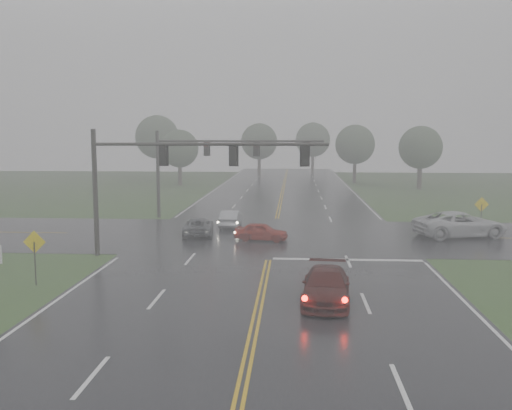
# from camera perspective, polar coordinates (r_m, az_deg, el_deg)

# --- Properties ---
(ground) EXTENTS (180.00, 180.00, 0.00)m
(ground) POSITION_cam_1_polar(r_m,az_deg,el_deg) (19.16, -0.73, -14.80)
(ground) COLOR #324E21
(ground) RESTS_ON ground
(main_road) EXTENTS (18.00, 160.00, 0.02)m
(main_road) POSITION_cam_1_polar(r_m,az_deg,el_deg) (38.42, 1.65, -3.61)
(main_road) COLOR black
(main_road) RESTS_ON ground
(cross_street) EXTENTS (120.00, 14.00, 0.02)m
(cross_street) POSITION_cam_1_polar(r_m,az_deg,el_deg) (40.38, 1.76, -3.08)
(cross_street) COLOR black
(cross_street) RESTS_ON ground
(stop_bar) EXTENTS (8.50, 0.50, 0.01)m
(stop_bar) POSITION_cam_1_polar(r_m,az_deg,el_deg) (33.05, 9.12, -5.47)
(stop_bar) COLOR silver
(stop_bar) RESTS_ON ground
(sedan_maroon) EXTENTS (2.37, 5.03, 1.42)m
(sedan_maroon) POSITION_cam_1_polar(r_m,az_deg,el_deg) (24.86, 7.00, -9.65)
(sedan_maroon) COLOR #3D0D0B
(sedan_maroon) RESTS_ON ground
(sedan_red) EXTENTS (3.74, 1.99, 1.21)m
(sedan_red) POSITION_cam_1_polar(r_m,az_deg,el_deg) (38.47, 0.56, -3.59)
(sedan_red) COLOR #9F190E
(sedan_red) RESTS_ON ground
(sedan_silver) EXTENTS (1.46, 3.99, 1.31)m
(sedan_silver) POSITION_cam_1_polar(r_m,az_deg,el_deg) (44.04, -2.53, -2.23)
(sedan_silver) COLOR #A5A7AC
(sedan_silver) RESTS_ON ground
(car_grey) EXTENTS (2.49, 4.59, 1.22)m
(car_grey) POSITION_cam_1_polar(r_m,az_deg,el_deg) (40.78, -5.76, -3.02)
(car_grey) COLOR #4E5054
(car_grey) RESTS_ON ground
(pickup_white) EXTENTS (6.90, 4.42, 1.77)m
(pickup_white) POSITION_cam_1_polar(r_m,az_deg,el_deg) (42.31, 19.71, -3.03)
(pickup_white) COLOR #B9BBBE
(pickup_white) RESTS_ON ground
(signal_gantry_near) EXTENTS (13.73, 0.33, 7.44)m
(signal_gantry_near) POSITION_cam_1_polar(r_m,az_deg,el_deg) (33.38, -8.98, 3.75)
(signal_gantry_near) COLOR black
(signal_gantry_near) RESTS_ON ground
(signal_gantry_far) EXTENTS (14.21, 0.38, 7.43)m
(signal_gantry_far) POSITION_cam_1_polar(r_m,az_deg,el_deg) (48.56, -4.69, 4.85)
(signal_gantry_far) COLOR black
(signal_gantry_far) RESTS_ON ground
(sign_diamond_west) EXTENTS (1.09, 0.09, 2.63)m
(sign_diamond_west) POSITION_cam_1_polar(r_m,az_deg,el_deg) (28.96, -21.27, -4.07)
(sign_diamond_west) COLOR black
(sign_diamond_west) RESTS_ON ground
(sign_diamond_east) EXTENTS (1.08, 0.20, 2.60)m
(sign_diamond_east) POSITION_cam_1_polar(r_m,az_deg,el_deg) (44.54, 21.62, -0.34)
(sign_diamond_east) COLOR black
(sign_diamond_east) RESTS_ON ground
(tree_nw_a) EXTENTS (5.29, 5.29, 7.77)m
(tree_nw_a) POSITION_cam_1_polar(r_m,az_deg,el_deg) (80.52, -7.66, 5.60)
(tree_nw_a) COLOR #392B25
(tree_nw_a) RESTS_ON ground
(tree_ne_a) EXTENTS (5.81, 5.81, 8.53)m
(tree_ne_a) POSITION_cam_1_polar(r_m,az_deg,el_deg) (85.22, 9.88, 5.98)
(tree_ne_a) COLOR #392B25
(tree_ne_a) RESTS_ON ground
(tree_n_mid) EXTENTS (6.11, 6.11, 8.97)m
(tree_n_mid) POSITION_cam_1_polar(r_m,az_deg,el_deg) (96.43, 0.32, 6.37)
(tree_n_mid) COLOR #392B25
(tree_n_mid) RESTS_ON ground
(tree_e_near) EXTENTS (5.59, 5.59, 8.21)m
(tree_e_near) POSITION_cam_1_polar(r_m,az_deg,el_deg) (77.32, 16.12, 5.54)
(tree_e_near) COLOR #392B25
(tree_e_near) RESTS_ON ground
(tree_nw_b) EXTENTS (6.90, 6.90, 10.13)m
(tree_nw_b) POSITION_cam_1_polar(r_m,az_deg,el_deg) (92.69, -9.86, 6.72)
(tree_nw_b) COLOR #392B25
(tree_nw_b) RESTS_ON ground
(tree_n_far) EXTENTS (6.30, 6.30, 9.25)m
(tree_n_far) POSITION_cam_1_polar(r_m,az_deg,el_deg) (105.16, 5.70, 6.51)
(tree_n_far) COLOR #392B25
(tree_n_far) RESTS_ON ground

